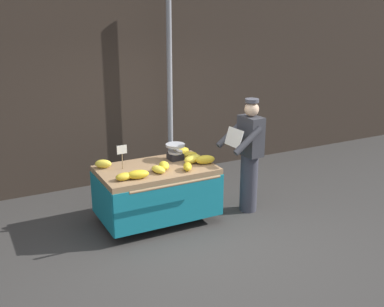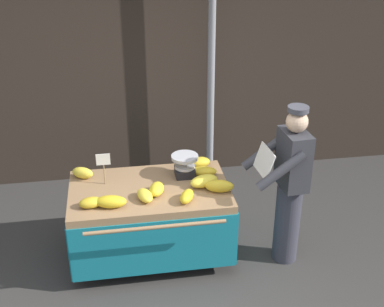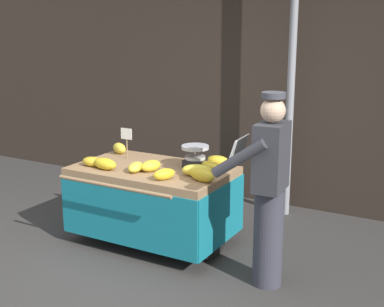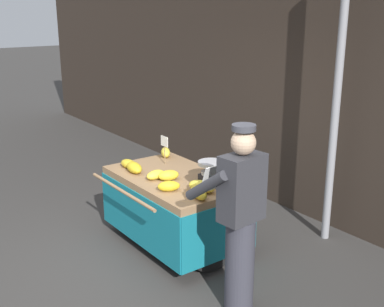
# 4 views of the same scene
# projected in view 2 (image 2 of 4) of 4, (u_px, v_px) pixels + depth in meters

# --- Properties ---
(ground_plane) EXTENTS (60.00, 60.00, 0.00)m
(ground_plane) POSITION_uv_depth(u_px,v_px,m) (193.00, 304.00, 4.85)
(ground_plane) COLOR #383533
(back_wall) EXTENTS (16.00, 0.24, 4.01)m
(back_wall) POSITION_uv_depth(u_px,v_px,m) (157.00, 25.00, 6.38)
(back_wall) COLOR #332821
(back_wall) RESTS_ON ground
(street_pole) EXTENTS (0.09, 0.09, 3.29)m
(street_pole) POSITION_uv_depth(u_px,v_px,m) (211.00, 61.00, 6.25)
(street_pole) COLOR gray
(street_pole) RESTS_ON ground
(banana_cart) EXTENTS (1.62, 1.18, 0.83)m
(banana_cart) POSITION_uv_depth(u_px,v_px,m) (150.00, 208.00, 5.25)
(banana_cart) COLOR #93704C
(banana_cart) RESTS_ON ground
(weighing_scale) EXTENTS (0.28, 0.28, 0.24)m
(weighing_scale) POSITION_uv_depth(u_px,v_px,m) (185.00, 166.00, 5.33)
(weighing_scale) COLOR black
(weighing_scale) RESTS_ON banana_cart
(price_sign) EXTENTS (0.14, 0.01, 0.34)m
(price_sign) POSITION_uv_depth(u_px,v_px,m) (103.00, 162.00, 5.11)
(price_sign) COLOR #997A51
(price_sign) RESTS_ON banana_cart
(banana_bunch_0) EXTENTS (0.20, 0.26, 0.11)m
(banana_bunch_0) POSITION_uv_depth(u_px,v_px,m) (157.00, 189.00, 5.02)
(banana_bunch_0) COLOR yellow
(banana_bunch_0) RESTS_ON banana_cart
(banana_bunch_1) EXTENTS (0.32, 0.19, 0.12)m
(banana_bunch_1) POSITION_uv_depth(u_px,v_px,m) (111.00, 202.00, 4.81)
(banana_bunch_1) COLOR gold
(banana_bunch_1) RESTS_ON banana_cart
(banana_bunch_2) EXTENTS (0.26, 0.20, 0.12)m
(banana_bunch_2) POSITION_uv_depth(u_px,v_px,m) (83.00, 173.00, 5.31)
(banana_bunch_2) COLOR yellow
(banana_bunch_2) RESTS_ON banana_cart
(banana_bunch_3) EXTENTS (0.19, 0.27, 0.09)m
(banana_bunch_3) POSITION_uv_depth(u_px,v_px,m) (145.00, 195.00, 4.93)
(banana_bunch_3) COLOR yellow
(banana_bunch_3) RESTS_ON banana_cart
(banana_bunch_4) EXTENTS (0.24, 0.16, 0.10)m
(banana_bunch_4) POSITION_uv_depth(u_px,v_px,m) (91.00, 203.00, 4.81)
(banana_bunch_4) COLOR gold
(banana_bunch_4) RESTS_ON banana_cart
(banana_bunch_5) EXTENTS (0.30, 0.18, 0.13)m
(banana_bunch_5) POSITION_uv_depth(u_px,v_px,m) (219.00, 186.00, 5.05)
(banana_bunch_5) COLOR gold
(banana_bunch_5) RESTS_ON banana_cart
(banana_bunch_6) EXTENTS (0.33, 0.25, 0.12)m
(banana_bunch_6) POSITION_uv_depth(u_px,v_px,m) (204.00, 181.00, 5.16)
(banana_bunch_6) COLOR yellow
(banana_bunch_6) RESTS_ON banana_cart
(banana_bunch_7) EXTENTS (0.20, 0.26, 0.11)m
(banana_bunch_7) POSITION_uv_depth(u_px,v_px,m) (187.00, 196.00, 4.90)
(banana_bunch_7) COLOR gold
(banana_bunch_7) RESTS_ON banana_cart
(banana_bunch_8) EXTENTS (0.30, 0.18, 0.10)m
(banana_bunch_8) POSITION_uv_depth(u_px,v_px,m) (203.00, 171.00, 5.36)
(banana_bunch_8) COLOR gold
(banana_bunch_8) RESTS_ON banana_cart
(banana_bunch_9) EXTENTS (0.27, 0.18, 0.12)m
(banana_bunch_9) POSITION_uv_depth(u_px,v_px,m) (199.00, 163.00, 5.52)
(banana_bunch_9) COLOR gold
(banana_bunch_9) RESTS_ON banana_cart
(vendor_person) EXTENTS (0.60, 0.54, 1.71)m
(vendor_person) POSITION_uv_depth(u_px,v_px,m) (289.00, 186.00, 5.09)
(vendor_person) COLOR #383842
(vendor_person) RESTS_ON ground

